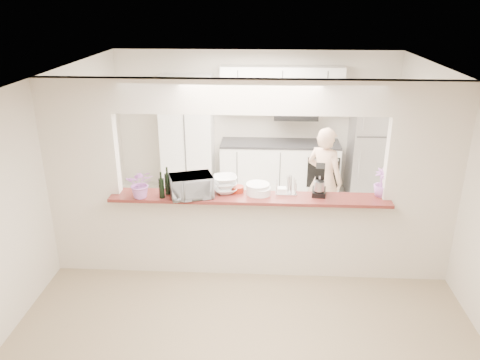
# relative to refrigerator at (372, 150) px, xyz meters

# --- Properties ---
(floor) EXTENTS (6.00, 6.00, 0.00)m
(floor) POSITION_rel_refrigerator_xyz_m (-2.05, -2.65, -0.85)
(floor) COLOR gray
(floor) RESTS_ON ground
(tile_overlay) EXTENTS (5.00, 2.90, 0.01)m
(tile_overlay) POSITION_rel_refrigerator_xyz_m (-2.05, -1.10, -0.84)
(tile_overlay) COLOR beige
(tile_overlay) RESTS_ON floor
(partition) EXTENTS (5.00, 0.15, 2.50)m
(partition) POSITION_rel_refrigerator_xyz_m (-2.05, -2.65, 0.63)
(partition) COLOR beige
(partition) RESTS_ON floor
(bar_counter) EXTENTS (3.40, 0.38, 1.09)m
(bar_counter) POSITION_rel_refrigerator_xyz_m (-2.05, -2.65, -0.27)
(bar_counter) COLOR beige
(bar_counter) RESTS_ON floor
(kitchen_cabinets) EXTENTS (3.15, 0.62, 2.25)m
(kitchen_cabinets) POSITION_rel_refrigerator_xyz_m (-2.24, 0.07, 0.12)
(kitchen_cabinets) COLOR silver
(kitchen_cabinets) RESTS_ON floor
(refrigerator) EXTENTS (0.75, 0.70, 1.70)m
(refrigerator) POSITION_rel_refrigerator_xyz_m (0.00, 0.00, 0.00)
(refrigerator) COLOR #B5B5BA
(refrigerator) RESTS_ON floor
(flower_left) EXTENTS (0.35, 0.32, 0.36)m
(flower_left) POSITION_rel_refrigerator_xyz_m (-3.35, -2.80, 0.42)
(flower_left) COLOR #CB6BB3
(flower_left) RESTS_ON bar_counter
(wine_bottle_a) EXTENTS (0.07, 0.07, 0.33)m
(wine_bottle_a) POSITION_rel_refrigerator_xyz_m (-3.10, -2.80, 0.37)
(wine_bottle_a) COLOR black
(wine_bottle_a) RESTS_ON bar_counter
(wine_bottle_b) EXTENTS (0.07, 0.07, 0.35)m
(wine_bottle_b) POSITION_rel_refrigerator_xyz_m (-3.05, -2.68, 0.38)
(wine_bottle_b) COLOR black
(wine_bottle_b) RESTS_ON bar_counter
(toaster_oven) EXTENTS (0.58, 0.48, 0.27)m
(toaster_oven) POSITION_rel_refrigerator_xyz_m (-2.75, -2.75, 0.38)
(toaster_oven) COLOR #A6A7AB
(toaster_oven) RESTS_ON bar_counter
(serving_bowls) EXTENTS (0.34, 0.34, 0.21)m
(serving_bowls) POSITION_rel_refrigerator_xyz_m (-2.35, -2.60, 0.35)
(serving_bowls) COLOR white
(serving_bowls) RESTS_ON bar_counter
(plate_stack_a) EXTENTS (0.29, 0.29, 0.13)m
(plate_stack_a) POSITION_rel_refrigerator_xyz_m (-1.95, -2.62, 0.31)
(plate_stack_a) COLOR white
(plate_stack_a) RESTS_ON bar_counter
(plate_stack_b) EXTENTS (0.25, 0.25, 0.09)m
(plate_stack_b) POSITION_rel_refrigerator_xyz_m (-1.91, -2.64, 0.28)
(plate_stack_b) COLOR white
(plate_stack_b) RESTS_ON bar_counter
(red_bowl) EXTENTS (0.16, 0.16, 0.07)m
(red_bowl) POSITION_rel_refrigerator_xyz_m (-2.20, -2.57, 0.28)
(red_bowl) COLOR maroon
(red_bowl) RESTS_ON bar_counter
(tan_bowl) EXTENTS (0.15, 0.15, 0.07)m
(tan_bowl) POSITION_rel_refrigerator_xyz_m (-2.00, -2.57, 0.28)
(tan_bowl) COLOR #CAB58E
(tan_bowl) RESTS_ON bar_counter
(utensil_caddy) EXTENTS (0.26, 0.15, 0.24)m
(utensil_caddy) POSITION_rel_refrigerator_xyz_m (-1.60, -2.60, 0.34)
(utensil_caddy) COLOR silver
(utensil_caddy) RESTS_ON bar_counter
(stand_mixer) EXTENTS (0.19, 0.28, 0.38)m
(stand_mixer) POSITION_rel_refrigerator_xyz_m (-1.20, -2.59, 0.41)
(stand_mixer) COLOR black
(stand_mixer) RESTS_ON bar_counter
(flower_right) EXTENTS (0.23, 0.23, 0.35)m
(flower_right) POSITION_rel_refrigerator_xyz_m (-0.45, -2.60, 0.41)
(flower_right) COLOR #DA75D1
(flower_right) RESTS_ON bar_counter
(person) EXTENTS (0.69, 0.66, 1.60)m
(person) POSITION_rel_refrigerator_xyz_m (-0.98, -1.36, -0.05)
(person) COLOR #DEB190
(person) RESTS_ON floor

